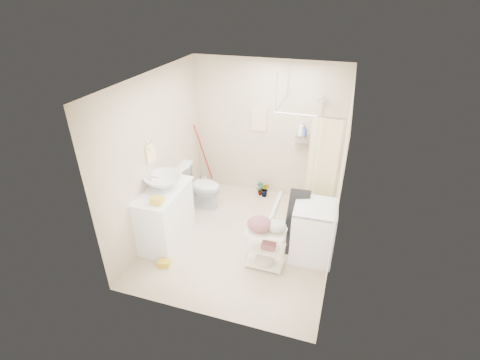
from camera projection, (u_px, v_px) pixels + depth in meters
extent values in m
plane|color=beige|center=(241.00, 238.00, 5.75)|extent=(3.20, 3.20, 0.00)
cube|color=silver|center=(242.00, 79.00, 4.48)|extent=(2.80, 3.20, 0.04)
cube|color=beige|center=(267.00, 131.00, 6.45)|extent=(2.80, 0.04, 2.60)
cube|color=beige|center=(199.00, 233.00, 3.78)|extent=(2.80, 0.04, 2.60)
cube|color=beige|center=(157.00, 156.00, 5.48)|extent=(0.04, 3.20, 2.60)
cube|color=beige|center=(339.00, 183.00, 4.75)|extent=(0.04, 3.20, 2.60)
cube|color=white|center=(165.00, 216.00, 5.50)|extent=(0.62, 1.08, 0.95)
imported|color=silver|center=(163.00, 181.00, 5.30)|extent=(0.70, 0.70, 0.20)
cube|color=gold|center=(157.00, 200.00, 4.92)|extent=(0.18, 0.14, 0.10)
cube|color=gold|center=(164.00, 262.00, 5.16)|extent=(0.27, 0.23, 0.13)
imported|color=silver|center=(200.00, 186.00, 6.43)|extent=(0.82, 0.49, 0.82)
imported|color=#9B4324|center=(260.00, 188.00, 6.87)|extent=(0.19, 0.18, 0.30)
imported|color=brown|center=(265.00, 190.00, 6.82)|extent=(0.21, 0.20, 0.31)
cube|color=beige|center=(259.00, 120.00, 6.37)|extent=(0.28, 0.03, 0.42)
imported|color=white|center=(301.00, 128.00, 6.13)|extent=(0.12, 0.13, 0.26)
imported|color=#3753AC|center=(304.00, 131.00, 6.15)|extent=(0.10, 0.10, 0.18)
cube|color=white|center=(313.00, 231.00, 5.19)|extent=(0.63, 0.65, 0.90)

